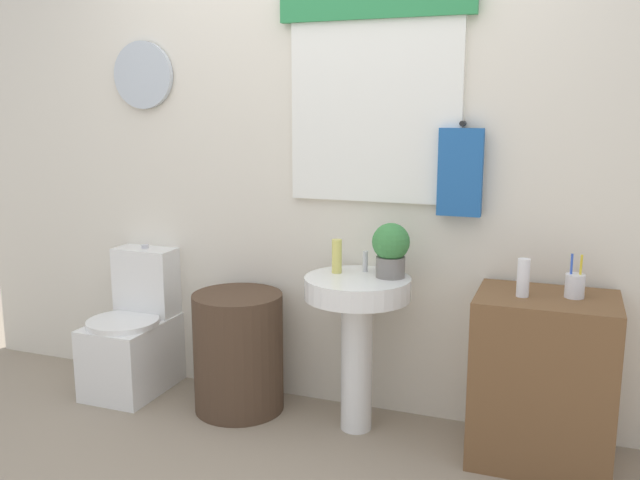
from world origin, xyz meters
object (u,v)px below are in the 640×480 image
(laundry_hamper, at_px, (238,352))
(pedestal_sink, at_px, (357,317))
(soap_bottle, at_px, (337,256))
(lotion_bottle, at_px, (523,278))
(wooden_cabinet, at_px, (542,380))
(potted_plant, at_px, (391,248))
(toothbrush_cup, at_px, (575,285))
(toilet, at_px, (135,337))

(laundry_hamper, height_order, pedestal_sink, pedestal_sink)
(soap_bottle, height_order, lotion_bottle, soap_bottle)
(wooden_cabinet, relative_size, lotion_bottle, 4.59)
(soap_bottle, height_order, potted_plant, potted_plant)
(toothbrush_cup, bearing_deg, wooden_cabinet, -168.91)
(pedestal_sink, distance_m, potted_plant, 0.36)
(soap_bottle, bearing_deg, potted_plant, 2.20)
(lotion_bottle, bearing_deg, toothbrush_cup, 16.37)
(wooden_cabinet, bearing_deg, toilet, 179.00)
(pedestal_sink, distance_m, lotion_bottle, 0.78)
(soap_bottle, height_order, toothbrush_cup, toothbrush_cup)
(soap_bottle, xyz_separation_m, potted_plant, (0.26, 0.01, 0.06))
(soap_bottle, bearing_deg, lotion_bottle, -5.99)
(soap_bottle, xyz_separation_m, lotion_bottle, (0.86, -0.09, -0.01))
(potted_plant, bearing_deg, laundry_hamper, -175.55)
(potted_plant, xyz_separation_m, toothbrush_cup, (0.80, -0.04, -0.09))
(toilet, relative_size, lotion_bottle, 4.83)
(lotion_bottle, bearing_deg, pedestal_sink, 176.90)
(pedestal_sink, xyz_separation_m, potted_plant, (0.14, 0.06, 0.33))
(pedestal_sink, relative_size, wooden_cabinet, 1.01)
(wooden_cabinet, distance_m, soap_bottle, 1.07)
(wooden_cabinet, height_order, lotion_bottle, lotion_bottle)
(laundry_hamper, xyz_separation_m, pedestal_sink, (0.63, -0.00, 0.26))
(pedestal_sink, bearing_deg, toilet, 178.34)
(pedestal_sink, bearing_deg, toothbrush_cup, 1.22)
(soap_bottle, bearing_deg, toothbrush_cup, -1.62)
(laundry_hamper, bearing_deg, toilet, 176.74)
(potted_plant, distance_m, toothbrush_cup, 0.81)
(toilet, distance_m, potted_plant, 1.54)
(wooden_cabinet, distance_m, lotion_bottle, 0.47)
(toilet, xyz_separation_m, laundry_hamper, (0.65, -0.04, 0.01))
(wooden_cabinet, height_order, toothbrush_cup, toothbrush_cup)
(toilet, relative_size, wooden_cabinet, 1.05)
(toilet, distance_m, wooden_cabinet, 2.13)
(toilet, relative_size, soap_bottle, 4.84)
(toilet, bearing_deg, soap_bottle, 0.63)
(laundry_hamper, distance_m, soap_bottle, 0.74)
(toilet, height_order, toothbrush_cup, toothbrush_cup)
(pedestal_sink, xyz_separation_m, soap_bottle, (-0.12, 0.05, 0.27))
(laundry_hamper, distance_m, pedestal_sink, 0.68)
(potted_plant, bearing_deg, wooden_cabinet, -4.90)
(wooden_cabinet, bearing_deg, laundry_hamper, 180.00)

